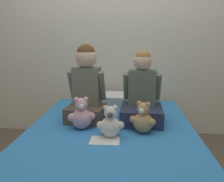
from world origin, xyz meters
The scene contains 10 objects.
ground_plane centered at (0.00, 0.00, 0.00)m, with size 14.00×14.00×0.00m, color brown.
wall_behind_bed centered at (0.00, 1.10, 1.25)m, with size 8.00×0.06×2.50m.
bed centered at (0.00, 0.00, 0.22)m, with size 1.35×1.90×0.45m.
child_on_left centered at (-0.23, 0.24, 0.74)m, with size 0.35×0.34×0.66m.
child_on_right centered at (0.25, 0.24, 0.67)m, with size 0.37×0.41×0.62m.
teddy_bear_held_by_left_child centered at (-0.23, 0.02, 0.56)m, with size 0.21×0.16×0.26m.
teddy_bear_held_by_right_child centered at (0.25, -0.02, 0.55)m, with size 0.20×0.15×0.25m.
teddy_bear_between_children centered at (0.01, -0.12, 0.55)m, with size 0.20×0.15×0.24m.
pillow_at_headboard centered at (0.00, 0.76, 0.50)m, with size 0.58×0.32×0.11m.
sign_card centered at (-0.02, -0.20, 0.45)m, with size 0.21×0.15×0.00m.
Camera 1 is at (0.14, -1.75, 1.16)m, focal length 38.00 mm.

